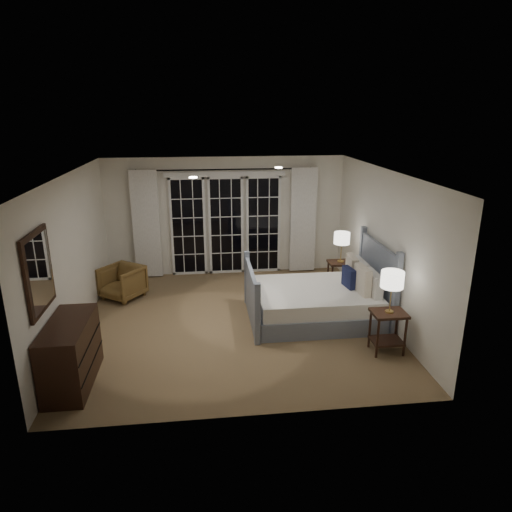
{
  "coord_description": "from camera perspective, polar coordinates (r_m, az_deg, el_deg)",
  "views": [
    {
      "loc": [
        -0.48,
        -6.98,
        3.41
      ],
      "look_at": [
        0.39,
        0.31,
        1.05
      ],
      "focal_mm": 32.0,
      "sensor_mm": 36.0,
      "label": 1
    }
  ],
  "objects": [
    {
      "name": "nightstand_left",
      "position": [
        6.97,
        16.16,
        -8.37
      ],
      "size": [
        0.49,
        0.39,
        0.63
      ],
      "color": "black",
      "rests_on": "floor"
    },
    {
      "name": "lamp_left",
      "position": [
        6.69,
        16.68,
        -2.87
      ],
      "size": [
        0.32,
        0.32,
        0.62
      ],
      "color": "tan",
      "rests_on": "nightstand_left"
    },
    {
      "name": "wall_front",
      "position": [
        4.99,
        -0.62,
        -7.8
      ],
      "size": [
        5.0,
        0.02,
        2.5
      ],
      "primitive_type": "cube",
      "color": "white",
      "rests_on": "floor"
    },
    {
      "name": "curtain_right",
      "position": [
        9.86,
        5.9,
        4.47
      ],
      "size": [
        0.55,
        0.1,
        2.25
      ],
      "primitive_type": "cube",
      "color": "white",
      "rests_on": "curtain_rod"
    },
    {
      "name": "wall_left",
      "position": [
        7.58,
        -21.93,
        -0.06
      ],
      "size": [
        0.02,
        5.0,
        2.5
      ],
      "primitive_type": "cube",
      "color": "white",
      "rests_on": "floor"
    },
    {
      "name": "downlight_a",
      "position": [
        7.74,
        2.84,
        10.97
      ],
      "size": [
        0.12,
        0.12,
        0.01
      ],
      "primitive_type": "cylinder",
      "color": "white",
      "rests_on": "ceiling"
    },
    {
      "name": "wall_right",
      "position": [
        7.89,
        15.7,
        1.25
      ],
      "size": [
        0.02,
        5.0,
        2.5
      ],
      "primitive_type": "cube",
      "color": "white",
      "rests_on": "floor"
    },
    {
      "name": "bed",
      "position": [
        7.85,
        7.8,
        -5.49
      ],
      "size": [
        2.21,
        1.58,
        1.29
      ],
      "color": "gray",
      "rests_on": "floor"
    },
    {
      "name": "armchair",
      "position": [
        8.96,
        -16.36,
        -3.16
      ],
      "size": [
        0.94,
        0.95,
        0.63
      ],
      "primitive_type": "imported",
      "rotation": [
        0.0,
        0.0,
        -0.63
      ],
      "color": "brown",
      "rests_on": "floor"
    },
    {
      "name": "curtain_left",
      "position": [
        9.7,
        -13.55,
        3.84
      ],
      "size": [
        0.55,
        0.1,
        2.25
      ],
      "primitive_type": "cube",
      "color": "white",
      "rests_on": "curtain_rod"
    },
    {
      "name": "lamp_right",
      "position": [
        8.85,
        10.68,
        2.17
      ],
      "size": [
        0.3,
        0.3,
        0.59
      ],
      "color": "tan",
      "rests_on": "nightstand_right"
    },
    {
      "name": "curtain_rod",
      "position": [
        9.46,
        -3.89,
        10.74
      ],
      "size": [
        3.5,
        0.03,
        0.03
      ],
      "primitive_type": "cylinder",
      "rotation": [
        0.0,
        1.57,
        0.0
      ],
      "color": "black",
      "rests_on": "wall_back"
    },
    {
      "name": "downlight_b",
      "position": [
        6.64,
        -7.87,
        9.7
      ],
      "size": [
        0.12,
        0.12,
        0.01
      ],
      "primitive_type": "cylinder",
      "color": "white",
      "rests_on": "ceiling"
    },
    {
      "name": "french_doors",
      "position": [
        9.73,
        -3.77,
        3.98
      ],
      "size": [
        2.5,
        0.04,
        2.2
      ],
      "color": "black",
      "rests_on": "wall_back"
    },
    {
      "name": "ceiling",
      "position": [
        7.05,
        -2.87,
        10.39
      ],
      "size": [
        5.0,
        5.0,
        0.0
      ],
      "primitive_type": "plane",
      "rotation": [
        3.14,
        0.0,
        0.0
      ],
      "color": "white",
      "rests_on": "wall_back"
    },
    {
      "name": "wall_back",
      "position": [
        9.73,
        -3.8,
        4.96
      ],
      "size": [
        5.0,
        0.02,
        2.5
      ],
      "primitive_type": "cube",
      "color": "white",
      "rests_on": "floor"
    },
    {
      "name": "nightstand_right",
      "position": [
        9.05,
        10.44,
        -1.96
      ],
      "size": [
        0.46,
        0.37,
        0.6
      ],
      "color": "black",
      "rests_on": "floor"
    },
    {
      "name": "floor",
      "position": [
        7.78,
        -2.59,
        -8.19
      ],
      "size": [
        5.0,
        5.0,
        0.0
      ],
      "primitive_type": "plane",
      "color": "olive",
      "rests_on": "ground"
    },
    {
      "name": "dresser",
      "position": [
        6.43,
        -22.15,
        -11.22
      ],
      "size": [
        0.52,
        1.21,
        0.86
      ],
      "color": "black",
      "rests_on": "floor"
    },
    {
      "name": "mirror",
      "position": [
        6.07,
        -25.52,
        -1.83
      ],
      "size": [
        0.05,
        0.85,
        1.0
      ],
      "color": "black",
      "rests_on": "wall_left"
    }
  ]
}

